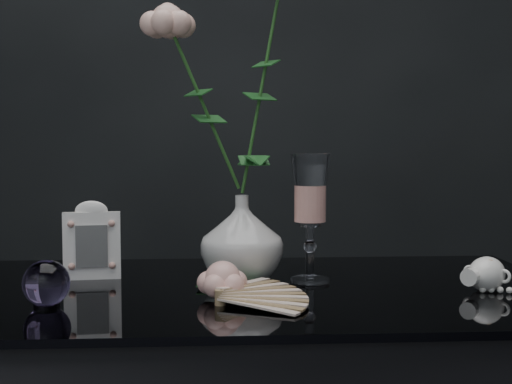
{
  "coord_description": "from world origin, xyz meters",
  "views": [
    {
      "loc": [
        -0.07,
        -1.11,
        1.01
      ],
      "look_at": [
        0.0,
        0.03,
        0.92
      ],
      "focal_mm": 50.0,
      "sensor_mm": 36.0,
      "label": 1
    }
  ],
  "objects_px": {
    "wine_glass": "(310,218)",
    "pearl_jar": "(487,272)",
    "paperweight": "(46,283)",
    "picture_frame": "(92,240)",
    "vase": "(242,238)",
    "loose_rose": "(223,280)"
  },
  "relations": [
    {
      "from": "wine_glass",
      "to": "pearl_jar",
      "type": "relative_size",
      "value": 1.08
    },
    {
      "from": "wine_glass",
      "to": "paperweight",
      "type": "bearing_deg",
      "value": -159.55
    },
    {
      "from": "picture_frame",
      "to": "pearl_jar",
      "type": "bearing_deg",
      "value": -17.21
    },
    {
      "from": "picture_frame",
      "to": "pearl_jar",
      "type": "height_order",
      "value": "picture_frame"
    },
    {
      "from": "paperweight",
      "to": "vase",
      "type": "bearing_deg",
      "value": 29.85
    },
    {
      "from": "vase",
      "to": "paperweight",
      "type": "height_order",
      "value": "vase"
    },
    {
      "from": "vase",
      "to": "loose_rose",
      "type": "bearing_deg",
      "value": -104.85
    },
    {
      "from": "wine_glass",
      "to": "pearl_jar",
      "type": "xyz_separation_m",
      "value": [
        0.28,
        -0.08,
        -0.08
      ]
    },
    {
      "from": "wine_glass",
      "to": "picture_frame",
      "type": "xyz_separation_m",
      "value": [
        -0.38,
        0.05,
        -0.04
      ]
    },
    {
      "from": "paperweight",
      "to": "wine_glass",
      "type": "bearing_deg",
      "value": 20.45
    },
    {
      "from": "paperweight",
      "to": "pearl_jar",
      "type": "xyz_separation_m",
      "value": [
        0.69,
        0.07,
        -0.01
      ]
    },
    {
      "from": "vase",
      "to": "picture_frame",
      "type": "height_order",
      "value": "vase"
    },
    {
      "from": "vase",
      "to": "pearl_jar",
      "type": "bearing_deg",
      "value": -14.29
    },
    {
      "from": "vase",
      "to": "picture_frame",
      "type": "relative_size",
      "value": 1.08
    },
    {
      "from": "picture_frame",
      "to": "loose_rose",
      "type": "relative_size",
      "value": 0.8
    },
    {
      "from": "pearl_jar",
      "to": "paperweight",
      "type": "bearing_deg",
      "value": -131.22
    },
    {
      "from": "picture_frame",
      "to": "loose_rose",
      "type": "height_order",
      "value": "picture_frame"
    },
    {
      "from": "paperweight",
      "to": "pearl_jar",
      "type": "distance_m",
      "value": 0.69
    },
    {
      "from": "wine_glass",
      "to": "loose_rose",
      "type": "height_order",
      "value": "wine_glass"
    },
    {
      "from": "loose_rose",
      "to": "wine_glass",
      "type": "bearing_deg",
      "value": 15.37
    },
    {
      "from": "vase",
      "to": "loose_rose",
      "type": "relative_size",
      "value": 0.87
    },
    {
      "from": "vase",
      "to": "loose_rose",
      "type": "distance_m",
      "value": 0.15
    }
  ]
}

